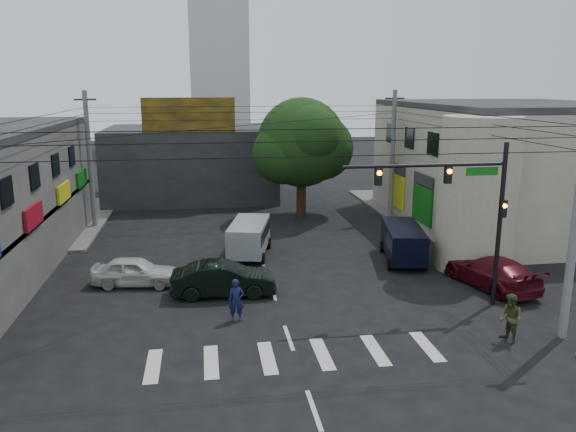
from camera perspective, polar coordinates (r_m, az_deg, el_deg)
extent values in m
plane|color=black|center=(24.87, -0.99, -9.34)|extent=(160.00, 160.00, 0.00)
cube|color=#514F4C|center=(46.85, 18.24, 0.87)|extent=(16.00, 16.00, 0.15)
cube|color=gray|center=(41.87, 21.67, 4.66)|extent=(14.00, 18.00, 8.00)
cylinder|color=gray|center=(30.73, 18.70, 2.12)|extent=(4.00, 4.00, 8.00)
cube|color=#232326|center=(49.22, -9.75, 5.37)|extent=(14.00, 10.00, 6.00)
cube|color=olive|center=(43.94, -10.06, 10.07)|extent=(7.00, 0.30, 2.60)
cube|color=silver|center=(93.66, -7.19, 20.73)|extent=(9.00, 9.00, 44.00)
cylinder|color=black|center=(41.05, 1.35, 2.89)|extent=(0.70, 0.70, 4.40)
sphere|color=black|center=(40.59, 1.38, 7.48)|extent=(6.40, 6.40, 6.40)
cylinder|color=black|center=(25.82, 20.68, -0.96)|extent=(0.20, 0.20, 7.20)
cylinder|color=black|center=(23.80, 13.81, 5.01)|extent=(7.00, 0.14, 0.14)
cube|color=black|center=(24.25, 15.95, 4.07)|extent=(0.28, 0.22, 0.75)
cube|color=black|center=(23.17, 9.16, 4.01)|extent=(0.28, 0.22, 0.75)
sphere|color=orange|center=(24.10, 16.11, 4.37)|extent=(0.20, 0.20, 0.20)
sphere|color=orange|center=(23.02, 9.28, 4.32)|extent=(0.20, 0.20, 0.20)
cube|color=#0D5F13|center=(24.90, 19.11, 4.31)|extent=(1.40, 0.06, 0.35)
cylinder|color=#59595B|center=(23.27, 27.19, -0.52)|extent=(0.32, 0.32, 9.20)
cylinder|color=#59595B|center=(39.79, -19.48, 5.31)|extent=(0.32, 0.32, 9.20)
cylinder|color=#59595B|center=(41.37, 10.57, 6.11)|extent=(0.32, 0.32, 9.20)
imported|color=black|center=(26.21, -6.56, -6.39)|extent=(2.10, 4.93, 1.57)
imported|color=beige|center=(28.36, -15.29, -5.44)|extent=(2.79, 4.57, 1.40)
imported|color=#480A14|center=(28.81, 19.96, -5.35)|extent=(4.55, 6.25, 1.53)
imported|color=#11173D|center=(23.36, -5.27, -8.55)|extent=(0.72, 0.53, 1.80)
imported|color=#38401D|center=(23.05, 21.66, -9.66)|extent=(1.13, 0.99, 1.89)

